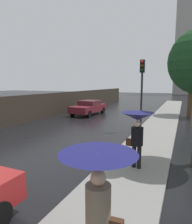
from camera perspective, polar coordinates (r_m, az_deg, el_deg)
name	(u,v)px	position (r m, az deg, el deg)	size (l,w,h in m)	color
sidewalk_strip	(115,199)	(5.45, 5.45, -23.36)	(2.20, 60.00, 0.14)	gray
car_maroon_near_kerb	(89,107)	(18.86, -2.10, 1.35)	(2.13, 4.27, 1.32)	maroon
pedestrian_with_umbrella_near	(137,124)	(6.62, 11.67, -3.45)	(1.05, 1.05, 1.85)	black
pedestrian_with_umbrella_far	(98,181)	(2.85, 0.69, -18.91)	(1.06, 1.06, 1.86)	black
traffic_light	(142,81)	(12.45, 12.90, 8.48)	(0.26, 0.39, 4.16)	black
street_tree_mid	(192,74)	(19.32, 25.57, 9.65)	(2.89, 2.89, 5.18)	#4C3823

